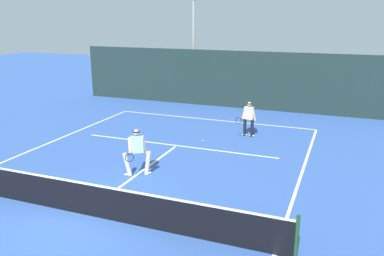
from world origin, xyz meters
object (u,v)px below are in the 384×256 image
tennis_ball_extra (203,141)px  player_far (249,117)px  player_near (137,150)px  tennis_ball (147,158)px  light_pole (194,34)px

tennis_ball_extra → player_far: bearing=42.7°
player_near → tennis_ball: (-0.48, 1.59, -0.88)m
player_near → tennis_ball_extra: size_ratio=25.06×
player_near → tennis_ball: player_near is taller
tennis_ball → tennis_ball_extra: bearing=66.1°
player_far → tennis_ball_extra: player_far is taller
light_pole → tennis_ball_extra: bearing=-66.1°
player_far → tennis_ball_extra: size_ratio=24.33×
tennis_ball_extra → light_pole: (-3.72, 8.41, 4.18)m
player_near → player_far: (2.45, 5.99, -0.03)m
tennis_ball_extra → light_pole: bearing=113.9°
player_near → tennis_ball_extra: (0.79, 4.46, -0.88)m
tennis_ball → tennis_ball_extra: 3.14m
light_pole → player_far: bearing=-52.0°
player_near → light_pole: 13.61m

